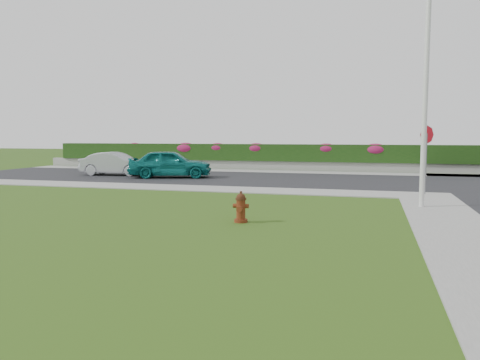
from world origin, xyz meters
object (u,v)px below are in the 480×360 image
(utility_pole, at_px, (425,102))
(stop_sign, at_px, (426,143))
(fire_hydrant, at_px, (241,208))
(sedan_silver, at_px, (116,164))
(sedan_teal, at_px, (170,164))

(utility_pole, xyz_separation_m, stop_sign, (0.44, 3.47, -1.31))
(fire_hydrant, relative_size, sedan_silver, 0.21)
(fire_hydrant, height_order, stop_sign, stop_sign)
(stop_sign, bearing_deg, sedan_teal, 143.78)
(utility_pole, bearing_deg, stop_sign, 82.73)
(utility_pole, height_order, stop_sign, utility_pole)
(stop_sign, bearing_deg, sedan_silver, 145.75)
(sedan_teal, distance_m, stop_sign, 12.92)
(sedan_silver, bearing_deg, utility_pole, -121.03)
(fire_hydrant, relative_size, stop_sign, 0.31)
(utility_pole, distance_m, stop_sign, 3.74)
(utility_pole, relative_size, stop_sign, 2.48)
(fire_hydrant, bearing_deg, sedan_teal, 118.62)
(sedan_teal, relative_size, stop_sign, 1.64)
(fire_hydrant, height_order, sedan_silver, sedan_silver)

